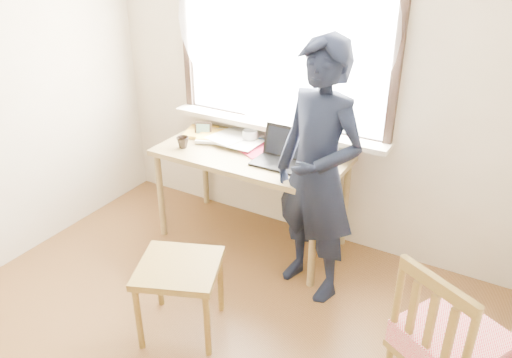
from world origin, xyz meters
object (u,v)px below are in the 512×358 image
Objects in this scene: mug_white at (250,136)px; work_chair at (179,275)px; desk at (251,162)px; side_chair at (449,344)px; laptop at (282,154)px; mug_dark at (183,142)px; person at (318,175)px.

mug_white is 1.39m from work_chair.
desk is 1.99m from side_chair.
desk is 4.02× the size of laptop.
side_chair is (2.23, -0.81, -0.31)m from mug_dark.
laptop is 1.76m from side_chair.
mug_dark is at bearing 159.98° from side_chair.
side_chair reaches higher than mug_dark.
laptop is 0.58× the size of work_chair.
side_chair is at bearing -20.02° from mug_dark.
side_chair is at bearing -30.20° from desk.
laptop is at bearing 83.07° from work_chair.
mug_dark is 1.22m from work_chair.
mug_dark is at bearing -138.20° from mug_white.
work_chair is 0.64× the size of side_chair.
laptop is 1.18m from work_chair.
laptop reaches higher than side_chair.
mug_white is 0.13× the size of side_chair.
person is at bearing 56.55° from work_chair.
desk is at bearing 97.20° from work_chair.
mug_dark reaches higher than work_chair.
side_chair reaches higher than desk.
desk is 1.17m from work_chair.
person reaches higher than desk.
laptop reaches higher than desk.
mug_dark is 0.05× the size of person.
mug_dark is 1.21m from person.
person is at bearing -23.95° from desk.
laptop reaches higher than mug_white.
desk is 1.47× the size of side_chair.
side_chair is (1.43, -0.97, -0.32)m from laptop.
person is (0.41, -0.28, 0.06)m from laptop.
mug_white is at bearing 152.20° from laptop.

